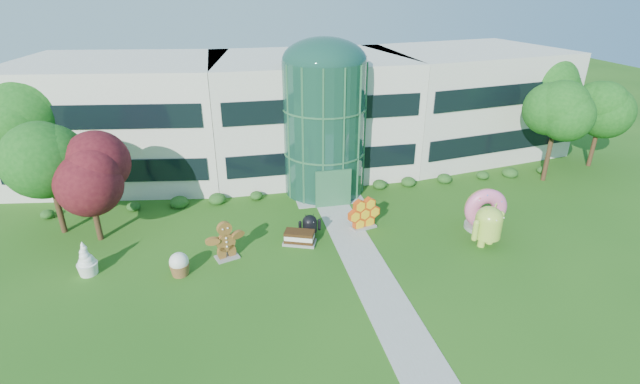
{
  "coord_description": "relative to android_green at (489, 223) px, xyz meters",
  "views": [
    {
      "loc": [
        -7.31,
        -20.29,
        14.92
      ],
      "look_at": [
        -1.61,
        6.0,
        2.6
      ],
      "focal_mm": 26.0,
      "sensor_mm": 36.0,
      "label": 1
    }
  ],
  "objects": [
    {
      "name": "tree_red",
      "position": [
        -23.45,
        5.76,
        1.49
      ],
      "size": [
        4.0,
        4.0,
        6.0
      ],
      "primitive_type": null,
      "color": "#3F0C14",
      "rests_on": "ground"
    },
    {
      "name": "honeycomb",
      "position": [
        -6.76,
        3.65,
        -0.54
      ],
      "size": [
        2.6,
        1.5,
        1.93
      ],
      "primitive_type": null,
      "rotation": [
        0.0,
        0.0,
        0.27
      ],
      "color": "yellow",
      "rests_on": "ground"
    },
    {
      "name": "ground",
      "position": [
        -7.95,
        -1.74,
        -1.51
      ],
      "size": [
        140.0,
        140.0,
        0.0
      ],
      "primitive_type": "plane",
      "color": "#215114",
      "rests_on": "ground"
    },
    {
      "name": "trees_backdrop",
      "position": [
        -7.95,
        11.26,
        2.69
      ],
      "size": [
        52.0,
        8.0,
        8.4
      ],
      "primitive_type": null,
      "color": "#134F14",
      "rests_on": "ground"
    },
    {
      "name": "cupcake",
      "position": [
        -18.29,
        0.67,
        -0.82
      ],
      "size": [
        1.29,
        1.29,
        1.37
      ],
      "primitive_type": null,
      "rotation": [
        0.0,
        0.0,
        -0.14
      ],
      "color": "white",
      "rests_on": "ground"
    },
    {
      "name": "ice_cream_sandwich",
      "position": [
        -11.24,
        2.52,
        -1.06
      ],
      "size": [
        2.21,
        1.65,
        0.88
      ],
      "primitive_type": null,
      "rotation": [
        0.0,
        0.0,
        -0.38
      ],
      "color": "black",
      "rests_on": "ground"
    },
    {
      "name": "building",
      "position": [
        -7.95,
        16.26,
        3.14
      ],
      "size": [
        46.0,
        15.0,
        9.3
      ],
      "primitive_type": null,
      "color": "beige",
      "rests_on": "ground"
    },
    {
      "name": "atrium",
      "position": [
        -7.95,
        10.26,
        3.39
      ],
      "size": [
        6.0,
        6.0,
        9.8
      ],
      "primitive_type": "cylinder",
      "color": "#194738",
      "rests_on": "ground"
    },
    {
      "name": "gingerbread",
      "position": [
        -15.7,
        1.86,
        -0.3
      ],
      "size": [
        2.8,
        1.79,
        2.42
      ],
      "primitive_type": null,
      "rotation": [
        0.0,
        0.0,
        0.32
      ],
      "color": "brown",
      "rests_on": "ground"
    },
    {
      "name": "android_black",
      "position": [
        -10.43,
        3.36,
        -0.65
      ],
      "size": [
        1.52,
        1.04,
        1.7
      ],
      "primitive_type": null,
      "rotation": [
        0.0,
        0.0,
        -0.02
      ],
      "color": "black",
      "rests_on": "ground"
    },
    {
      "name": "android_green",
      "position": [
        0.0,
        0.0,
        0.0
      ],
      "size": [
        3.09,
        2.53,
        3.01
      ],
      "primitive_type": null,
      "rotation": [
        0.0,
        0.0,
        0.33
      ],
      "color": "#ABD042",
      "rests_on": "ground"
    },
    {
      "name": "walkway",
      "position": [
        -7.95,
        0.26,
        -1.49
      ],
      "size": [
        2.4,
        20.0,
        0.04
      ],
      "primitive_type": "cube",
      "color": "#9E9E93",
      "rests_on": "ground"
    },
    {
      "name": "donut",
      "position": [
        0.86,
        1.93,
        -0.04
      ],
      "size": [
        2.96,
        1.7,
        2.92
      ],
      "primitive_type": null,
      "rotation": [
        0.0,
        0.0,
        -0.13
      ],
      "color": "#DF548E",
      "rests_on": "ground"
    },
    {
      "name": "froyo",
      "position": [
        -23.29,
        1.83,
        -0.48
      ],
      "size": [
        1.36,
        1.36,
        2.04
      ],
      "primitive_type": null,
      "rotation": [
        0.0,
        0.0,
        -0.15
      ],
      "color": "white",
      "rests_on": "ground"
    }
  ]
}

